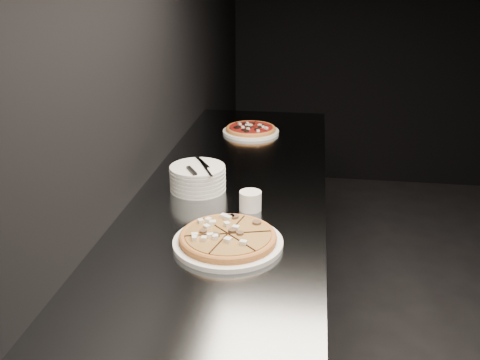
# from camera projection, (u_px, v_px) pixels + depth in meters

# --- Properties ---
(wall_left) EXTENTS (0.02, 5.00, 2.80)m
(wall_left) POSITION_uv_depth(u_px,v_px,m) (137.00, 66.00, 2.03)
(wall_left) COLOR black
(wall_left) RESTS_ON floor
(counter) EXTENTS (0.74, 2.44, 0.92)m
(counter) POSITION_uv_depth(u_px,v_px,m) (234.00, 284.00, 2.34)
(counter) COLOR slate
(counter) RESTS_ON floor
(pizza_mushroom) EXTENTS (0.39, 0.39, 0.04)m
(pizza_mushroom) POSITION_uv_depth(u_px,v_px,m) (228.00, 239.00, 1.72)
(pizza_mushroom) COLOR white
(pizza_mushroom) RESTS_ON counter
(pizza_tomato) EXTENTS (0.35, 0.35, 0.03)m
(pizza_tomato) POSITION_uv_depth(u_px,v_px,m) (251.00, 130.00, 2.86)
(pizza_tomato) COLOR white
(pizza_tomato) RESTS_ON counter
(plate_stack) EXTENTS (0.22, 0.22, 0.10)m
(plate_stack) POSITION_uv_depth(u_px,v_px,m) (198.00, 178.00, 2.13)
(plate_stack) COLOR white
(plate_stack) RESTS_ON counter
(cutlery) EXTENTS (0.10, 0.23, 0.01)m
(cutlery) POSITION_uv_depth(u_px,v_px,m) (199.00, 167.00, 2.09)
(cutlery) COLOR silver
(cutlery) RESTS_ON plate_stack
(ramekin) EXTENTS (0.08, 0.08, 0.07)m
(ramekin) POSITION_uv_depth(u_px,v_px,m) (250.00, 200.00, 1.96)
(ramekin) COLOR white
(ramekin) RESTS_ON counter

